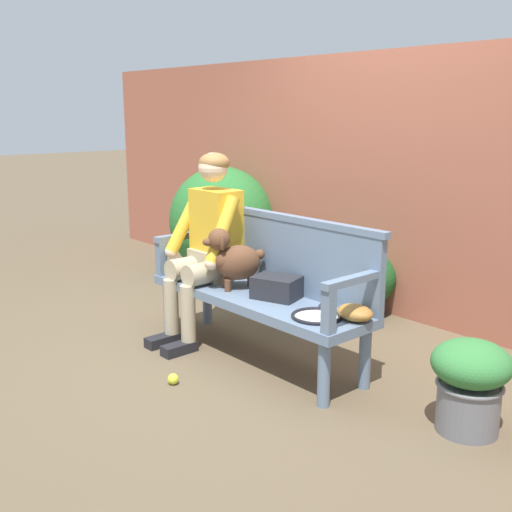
# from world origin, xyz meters

# --- Properties ---
(ground_plane) EXTENTS (40.00, 40.00, 0.00)m
(ground_plane) POSITION_xyz_m (0.00, 0.00, 0.00)
(ground_plane) COLOR brown
(brick_garden_fence) EXTENTS (8.00, 0.30, 2.03)m
(brick_garden_fence) POSITION_xyz_m (0.00, 1.54, 1.01)
(brick_garden_fence) COLOR #9E5642
(brick_garden_fence) RESTS_ON ground
(hedge_bush_far_left) EXTENTS (1.08, 0.98, 1.06)m
(hedge_bush_far_left) POSITION_xyz_m (-1.80, 1.15, 0.53)
(hedge_bush_far_left) COLOR #286B2D
(hedge_bush_far_left) RESTS_ON ground
(hedge_bush_mid_left) EXTENTS (0.95, 0.94, 0.57)m
(hedge_bush_mid_left) POSITION_xyz_m (-0.34, 1.18, 0.29)
(hedge_bush_mid_left) COLOR #194C1E
(hedge_bush_mid_left) RESTS_ON ground
(garden_bench) EXTENTS (1.67, 0.47, 0.44)m
(garden_bench) POSITION_xyz_m (0.00, 0.00, 0.38)
(garden_bench) COLOR slate
(garden_bench) RESTS_ON ground
(bench_backrest) EXTENTS (1.71, 0.06, 0.50)m
(bench_backrest) POSITION_xyz_m (0.00, 0.21, 0.69)
(bench_backrest) COLOR slate
(bench_backrest) RESTS_ON garden_bench
(bench_armrest_left_end) EXTENTS (0.06, 0.47, 0.28)m
(bench_armrest_left_end) POSITION_xyz_m (-0.80, -0.08, 0.64)
(bench_armrest_left_end) COLOR slate
(bench_armrest_left_end) RESTS_ON garden_bench
(bench_armrest_right_end) EXTENTS (0.06, 0.47, 0.28)m
(bench_armrest_right_end) POSITION_xyz_m (0.80, -0.08, 0.64)
(bench_armrest_right_end) COLOR slate
(bench_armrest_right_end) RESTS_ON garden_bench
(person_seated) EXTENTS (0.56, 0.64, 1.31)m
(person_seated) POSITION_xyz_m (-0.50, -0.01, 0.71)
(person_seated) COLOR black
(person_seated) RESTS_ON ground
(dog_on_bench) EXTENTS (0.31, 0.40, 0.41)m
(dog_on_bench) POSITION_xyz_m (-0.19, -0.03, 0.64)
(dog_on_bench) COLOR brown
(dog_on_bench) RESTS_ON garden_bench
(tennis_racket) EXTENTS (0.43, 0.56, 0.03)m
(tennis_racket) POSITION_xyz_m (0.56, -0.03, 0.45)
(tennis_racket) COLOR black
(tennis_racket) RESTS_ON garden_bench
(baseball_glove) EXTENTS (0.22, 0.17, 0.09)m
(baseball_glove) POSITION_xyz_m (0.75, 0.08, 0.48)
(baseball_glove) COLOR #9E6B2D
(baseball_glove) RESTS_ON garden_bench
(sports_bag) EXTENTS (0.33, 0.28, 0.14)m
(sports_bag) POSITION_xyz_m (0.15, 0.04, 0.51)
(sports_bag) COLOR #232328
(sports_bag) RESTS_ON garden_bench
(tennis_ball) EXTENTS (0.07, 0.07, 0.07)m
(tennis_ball) POSITION_xyz_m (-0.02, -0.64, 0.03)
(tennis_ball) COLOR #CCDB33
(tennis_ball) RESTS_ON ground
(potted_plant) EXTENTS (0.40, 0.40, 0.48)m
(potted_plant) POSITION_xyz_m (1.42, 0.17, 0.27)
(potted_plant) COLOR slate
(potted_plant) RESTS_ON ground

